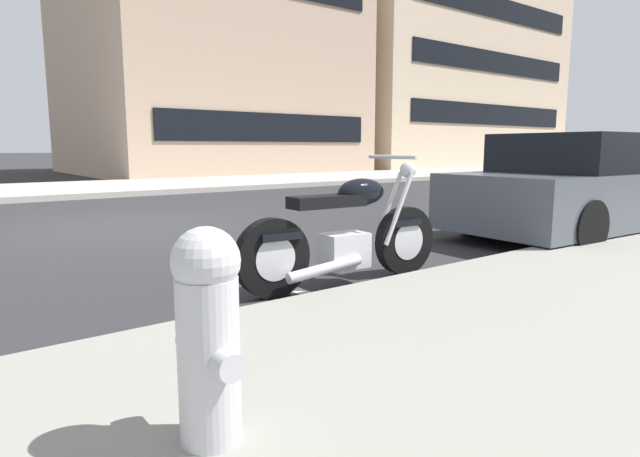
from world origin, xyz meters
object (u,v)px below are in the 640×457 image
(car_opposite_curb, at_px, (578,159))
(fire_hydrant, at_px, (208,330))
(parked_motorcycle, at_px, (347,236))
(parked_car_mid_block, at_px, (590,186))

(car_opposite_curb, xyz_separation_m, fire_hydrant, (-23.45, -10.49, -0.11))
(parked_motorcycle, distance_m, car_opposite_curb, 23.01)
(parked_car_mid_block, xyz_separation_m, fire_hydrant, (-6.61, -1.85, -0.10))
(parked_motorcycle, distance_m, parked_car_mid_block, 4.46)
(car_opposite_curb, bearing_deg, parked_car_mid_block, 25.99)
(parked_car_mid_block, bearing_deg, fire_hydrant, -160.81)
(car_opposite_curb, bearing_deg, parked_motorcycle, 21.09)
(parked_car_mid_block, xyz_separation_m, car_opposite_curb, (16.84, 8.64, 0.01))
(parked_motorcycle, bearing_deg, car_opposite_curb, 25.52)
(parked_motorcycle, relative_size, car_opposite_curb, 0.47)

